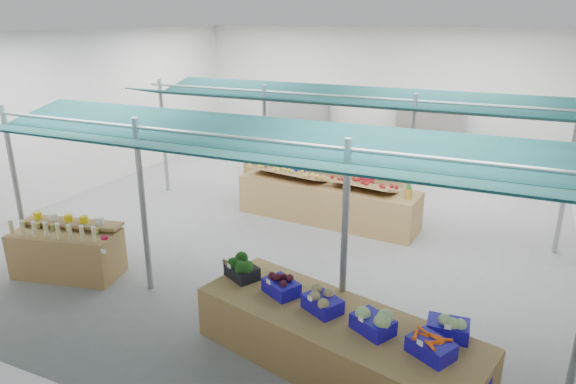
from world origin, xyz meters
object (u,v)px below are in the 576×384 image
at_px(bottle_shelf, 68,251).
at_px(veg_counter, 335,341).
at_px(vendor_right, 366,176).
at_px(fruit_counter, 327,202).
at_px(vendor_left, 298,168).

height_order(bottle_shelf, veg_counter, bottle_shelf).
relative_size(veg_counter, vendor_right, 2.35).
height_order(bottle_shelf, vendor_right, vendor_right).
xyz_separation_m(fruit_counter, vendor_left, (-1.20, 1.10, 0.39)).
relative_size(bottle_shelf, veg_counter, 0.52).
bearing_deg(fruit_counter, bottle_shelf, -122.96).
relative_size(fruit_counter, vendor_right, 2.50).
relative_size(fruit_counter, vendor_left, 2.50).
bearing_deg(veg_counter, vendor_left, 131.87).
distance_m(bottle_shelf, vendor_left, 5.93).
bearing_deg(veg_counter, fruit_counter, 125.78).
relative_size(bottle_shelf, fruit_counter, 0.48).
relative_size(veg_counter, vendor_left, 2.35).
xyz_separation_m(vendor_left, vendor_right, (1.80, 0.00, 0.00)).
relative_size(vendor_left, vendor_right, 1.00).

